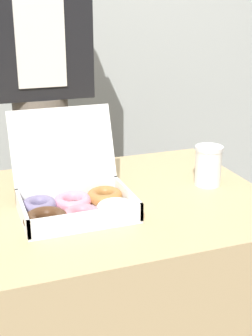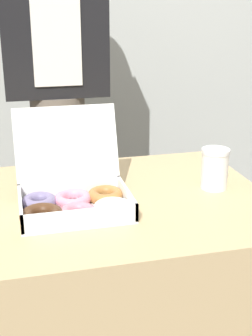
{
  "view_description": "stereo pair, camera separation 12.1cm",
  "coord_description": "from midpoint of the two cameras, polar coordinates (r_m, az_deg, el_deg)",
  "views": [
    {
      "loc": [
        -0.33,
        -1.12,
        1.26
      ],
      "look_at": [
        0.06,
        -0.05,
        0.85
      ],
      "focal_mm": 50.0,
      "sensor_mm": 36.0,
      "label": 1
    },
    {
      "loc": [
        -0.22,
        -1.16,
        1.26
      ],
      "look_at": [
        0.06,
        -0.05,
        0.85
      ],
      "focal_mm": 50.0,
      "sensor_mm": 36.0,
      "label": 2
    }
  ],
  "objects": [
    {
      "name": "coffee_cup",
      "position": [
        1.38,
        13.25,
        -0.09
      ],
      "size": [
        0.08,
        0.08,
        0.12
      ],
      "color": "white",
      "rests_on": "table"
    },
    {
      "name": "table",
      "position": [
        1.47,
        -0.27,
        -17.33
      ],
      "size": [
        0.93,
        0.68,
        0.74
      ],
      "color": "tan",
      "rests_on": "ground_plane"
    },
    {
      "name": "donut_box",
      "position": [
        1.2,
        -3.5,
        -3.72
      ],
      "size": [
        0.31,
        0.29,
        0.24
      ],
      "color": "white",
      "rests_on": "table"
    },
    {
      "name": "person_customer",
      "position": [
        1.74,
        -6.56,
        11.72
      ],
      "size": [
        0.37,
        0.24,
        1.78
      ],
      "color": "#665B51",
      "rests_on": "ground_plane"
    }
  ]
}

